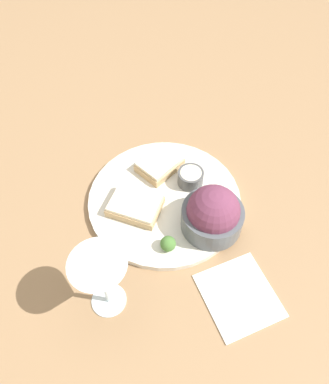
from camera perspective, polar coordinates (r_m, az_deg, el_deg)
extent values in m
plane|color=#93704C|center=(0.79, 0.00, -1.46)|extent=(4.00, 4.00, 0.00)
cylinder|color=silver|center=(0.79, 0.00, -1.17)|extent=(0.32, 0.32, 0.01)
cylinder|color=#4C5156|center=(0.73, 7.23, -3.98)|extent=(0.12, 0.12, 0.05)
sphere|color=#6B334C|center=(0.71, 7.44, -2.89)|extent=(0.10, 0.10, 0.10)
cylinder|color=#4C4C4C|center=(0.79, 3.99, 2.22)|extent=(0.05, 0.05, 0.03)
cylinder|color=beige|center=(0.78, 4.04, 2.74)|extent=(0.04, 0.04, 0.01)
cube|color=tan|center=(0.76, -4.48, -2.22)|extent=(0.13, 0.11, 0.02)
cube|color=#F4E5C1|center=(0.75, -4.55, -1.66)|extent=(0.12, 0.11, 0.01)
cube|color=tan|center=(0.82, -1.07, 4.08)|extent=(0.12, 0.11, 0.02)
cube|color=#F4E5C1|center=(0.81, -1.08, 4.67)|extent=(0.11, 0.11, 0.01)
cylinder|color=silver|center=(0.70, -8.46, -15.95)|extent=(0.06, 0.06, 0.01)
cylinder|color=silver|center=(0.66, -8.85, -14.83)|extent=(0.01, 0.01, 0.07)
cone|color=silver|center=(0.60, -9.72, -12.29)|extent=(0.09, 0.09, 0.08)
sphere|color=#477533|center=(0.71, 0.55, -7.88)|extent=(0.03, 0.03, 0.03)
cube|color=white|center=(0.71, 11.30, -15.17)|extent=(0.15, 0.16, 0.01)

